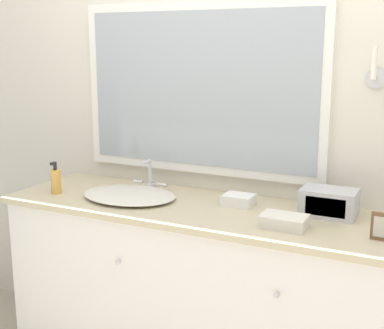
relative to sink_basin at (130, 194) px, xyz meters
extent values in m
cube|color=silver|center=(0.48, 0.36, 0.35)|extent=(8.00, 0.06, 2.55)
cube|color=white|center=(0.24, 0.31, 0.51)|extent=(1.34, 0.04, 0.87)
cube|color=#9EA8B2|center=(0.24, 0.29, 0.51)|extent=(1.25, 0.01, 0.78)
cylinder|color=silver|center=(1.10, 0.32, 0.59)|extent=(0.09, 0.01, 0.09)
cylinder|color=silver|center=(1.10, 0.27, 0.59)|extent=(0.02, 0.10, 0.02)
cylinder|color=white|center=(1.10, 0.22, 0.66)|extent=(0.02, 0.02, 0.14)
cube|color=white|center=(0.48, 0.02, -0.49)|extent=(2.09, 0.57, 0.88)
cube|color=#C6B793|center=(0.48, 0.02, -0.03)|extent=(2.15, 0.61, 0.03)
sphere|color=silver|center=(0.10, -0.27, -0.24)|extent=(0.02, 0.02, 0.02)
sphere|color=silver|center=(0.86, -0.27, -0.24)|extent=(0.02, 0.02, 0.02)
ellipsoid|color=silver|center=(0.00, -0.01, 0.00)|extent=(0.49, 0.37, 0.03)
cylinder|color=silver|center=(0.00, 0.20, 0.00)|extent=(0.06, 0.06, 0.03)
cylinder|color=silver|center=(0.00, 0.20, 0.07)|extent=(0.02, 0.02, 0.12)
cylinder|color=silver|center=(0.00, 0.16, 0.13)|extent=(0.02, 0.07, 0.02)
cylinder|color=white|center=(-0.08, 0.20, 0.01)|extent=(0.05, 0.02, 0.02)
cylinder|color=white|center=(0.08, 0.20, 0.01)|extent=(0.06, 0.02, 0.02)
cylinder|color=gold|center=(-0.39, -0.10, 0.04)|extent=(0.05, 0.05, 0.13)
cylinder|color=black|center=(-0.39, -0.10, 0.12)|extent=(0.02, 0.02, 0.04)
cube|color=black|center=(-0.39, -0.11, 0.14)|extent=(0.02, 0.03, 0.01)
cube|color=#BCBCC1|center=(0.96, 0.15, 0.04)|extent=(0.24, 0.16, 0.12)
cube|color=black|center=(0.96, 0.07, 0.04)|extent=(0.17, 0.01, 0.08)
cube|color=brown|center=(1.21, -0.08, 0.04)|extent=(0.08, 0.01, 0.11)
cube|color=beige|center=(1.21, -0.08, 0.04)|extent=(0.06, 0.00, 0.08)
cube|color=silver|center=(0.82, -0.09, 0.01)|extent=(0.19, 0.13, 0.05)
cube|color=white|center=(0.54, 0.12, 0.01)|extent=(0.14, 0.12, 0.05)
camera|label=1|loc=(1.42, -2.19, 0.73)|focal=50.00mm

